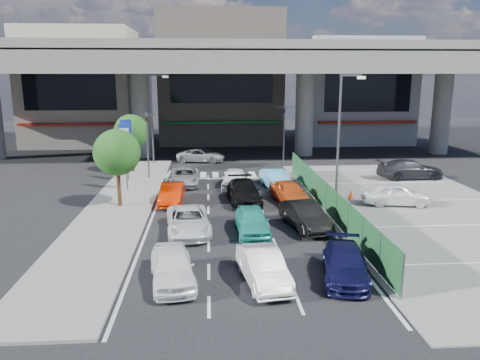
{
  "coord_description": "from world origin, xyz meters",
  "views": [
    {
      "loc": [
        -1.53,
        -24.01,
        7.96
      ],
      "look_at": [
        0.36,
        3.85,
        1.63
      ],
      "focal_mm": 35.0,
      "sensor_mm": 36.0,
      "label": 1
    }
  ],
  "objects": [
    {
      "name": "van_white_back_left",
      "position": [
        -3.01,
        -6.94,
        0.69
      ],
      "size": [
        2.19,
        4.23,
        1.38
      ],
      "primitive_type": "imported",
      "rotation": [
        0.0,
        0.0,
        0.14
      ],
      "color": "white",
      "rests_on": "ground"
    },
    {
      "name": "signboard_near",
      "position": [
        -7.2,
        7.99,
        3.06
      ],
      "size": [
        0.8,
        0.14,
        4.7
      ],
      "color": "#595B60",
      "rests_on": "ground"
    },
    {
      "name": "signboard_far",
      "position": [
        -7.6,
        10.99,
        3.06
      ],
      "size": [
        0.8,
        0.14,
        4.7
      ],
      "color": "#595B60",
      "rests_on": "ground"
    },
    {
      "name": "sedan_black_mid",
      "position": [
        0.67,
        4.57,
        0.69
      ],
      "size": [
        2.15,
        4.84,
        1.38
      ],
      "primitive_type": "imported",
      "rotation": [
        0.0,
        0.0,
        0.05
      ],
      "color": "black",
      "rests_on": "ground"
    },
    {
      "name": "sedan_white_front_mid",
      "position": [
        0.24,
        8.52,
        0.67
      ],
      "size": [
        2.04,
        4.11,
        1.35
      ],
      "primitive_type": "imported",
      "rotation": [
        0.0,
        0.0,
        -0.12
      ],
      "color": "white",
      "rests_on": "ground"
    },
    {
      "name": "kei_truck_front_right",
      "position": [
        3.18,
        8.42,
        0.65
      ],
      "size": [
        2.0,
        4.1,
        1.29
      ],
      "primitive_type": "imported",
      "rotation": [
        0.0,
        0.0,
        0.17
      ],
      "color": "#4EAEDB",
      "rests_on": "ground"
    },
    {
      "name": "parking_lot",
      "position": [
        11.0,
        2.0,
        0.03
      ],
      "size": [
        12.0,
        28.0,
        0.06
      ],
      "primitive_type": "cube",
      "color": "slate",
      "rests_on": "ground"
    },
    {
      "name": "sedan_white_mid_left",
      "position": [
        -2.62,
        -1.04,
        0.64
      ],
      "size": [
        2.54,
        4.78,
        1.28
      ],
      "primitive_type": "imported",
      "rotation": [
        0.0,
        0.0,
        0.09
      ],
      "color": "white",
      "rests_on": "ground"
    },
    {
      "name": "expressway",
      "position": [
        0.0,
        22.0,
        8.76
      ],
      "size": [
        64.0,
        14.0,
        10.75
      ],
      "color": "slate",
      "rests_on": "ground"
    },
    {
      "name": "sidewalk_left",
      "position": [
        -7.0,
        4.0,
        0.06
      ],
      "size": [
        4.0,
        30.0,
        0.12
      ],
      "primitive_type": "cube",
      "color": "slate",
      "rests_on": "ground"
    },
    {
      "name": "crossing_wagon_silver",
      "position": [
        -2.27,
        18.88,
        0.61
      ],
      "size": [
        4.64,
        2.71,
        1.21
      ],
      "primitive_type": "imported",
      "rotation": [
        0.0,
        0.0,
        1.41
      ],
      "color": "#9A9CA1",
      "rests_on": "ground"
    },
    {
      "name": "taxi_orange_left",
      "position": [
        -3.87,
        4.63,
        0.64
      ],
      "size": [
        1.47,
        3.9,
        1.27
      ],
      "primitive_type": "imported",
      "rotation": [
        0.0,
        0.0,
        -0.03
      ],
      "color": "#BC1E00",
      "rests_on": "ground"
    },
    {
      "name": "building_east",
      "position": [
        16.0,
        31.97,
        5.99
      ],
      "size": [
        12.0,
        10.9,
        12.0
      ],
      "color": "gray",
      "rests_on": "ground"
    },
    {
      "name": "traffic_light_right",
      "position": [
        5.5,
        19.0,
        3.94
      ],
      "size": [
        1.6,
        1.24,
        5.2
      ],
      "color": "#595B60",
      "rests_on": "ground"
    },
    {
      "name": "parked_sedan_dgrey",
      "position": [
        14.01,
        10.43,
        0.79
      ],
      "size": [
        5.12,
        2.26,
        1.46
      ],
      "primitive_type": "imported",
      "rotation": [
        0.0,
        0.0,
        1.61
      ],
      "color": "#27272B",
      "rests_on": "parking_lot"
    },
    {
      "name": "tree_near",
      "position": [
        -7.0,
        4.0,
        3.39
      ],
      "size": [
        2.8,
        2.8,
        4.8
      ],
      "color": "#382314",
      "rests_on": "ground"
    },
    {
      "name": "tree_far",
      "position": [
        -7.8,
        14.5,
        3.39
      ],
      "size": [
        2.8,
        2.8,
        4.8
      ],
      "color": "#382314",
      "rests_on": "ground"
    },
    {
      "name": "fence_run",
      "position": [
        5.3,
        1.0,
        0.9
      ],
      "size": [
        0.16,
        22.0,
        1.8
      ],
      "primitive_type": null,
      "color": "#1B5028",
      "rests_on": "ground"
    },
    {
      "name": "hatch_white_back_mid",
      "position": [
        0.52,
        -7.18,
        0.65
      ],
      "size": [
        1.95,
        4.12,
        1.31
      ],
      "primitive_type": "imported",
      "rotation": [
        0.0,
        0.0,
        0.15
      ],
      "color": "white",
      "rests_on": "ground"
    },
    {
      "name": "taxi_orange_right",
      "position": [
        3.54,
        4.33,
        0.69
      ],
      "size": [
        2.39,
        4.29,
        1.38
      ],
      "primitive_type": "imported",
      "rotation": [
        0.0,
        0.0,
        0.2
      ],
      "color": "#C94F17",
      "rests_on": "ground"
    },
    {
      "name": "taxi_teal_mid",
      "position": [
        0.63,
        -1.43,
        0.68
      ],
      "size": [
        1.68,
        4.01,
        1.36
      ],
      "primitive_type": "imported",
      "rotation": [
        0.0,
        0.0,
        0.02
      ],
      "color": "teal",
      "rests_on": "ground"
    },
    {
      "name": "traffic_light_left",
      "position": [
        -6.2,
        12.0,
        3.94
      ],
      "size": [
        1.6,
        1.24,
        5.2
      ],
      "color": "#595B60",
      "rests_on": "ground"
    },
    {
      "name": "hatch_black_mid_right",
      "position": [
        3.49,
        -0.76,
        0.69
      ],
      "size": [
        2.3,
        4.4,
        1.38
      ],
      "primitive_type": "imported",
      "rotation": [
        0.0,
        0.0,
        0.21
      ],
      "color": "black",
      "rests_on": "ground"
    },
    {
      "name": "wagon_silver_front_left",
      "position": [
        -3.31,
        9.74,
        0.62
      ],
      "size": [
        2.16,
        4.49,
        1.24
      ],
      "primitive_type": "imported",
      "rotation": [
        0.0,
        0.0,
        0.02
      ],
      "color": "gray",
      "rests_on": "ground"
    },
    {
      "name": "traffic_cone",
      "position": [
        7.63,
        4.72,
        0.39
      ],
      "size": [
        0.41,
        0.41,
        0.65
      ],
      "primitive_type": "cone",
      "rotation": [
        0.0,
        0.0,
        -0.25
      ],
      "color": "#F43C0D",
      "rests_on": "parking_lot"
    },
    {
      "name": "parked_sedan_white",
      "position": [
        9.95,
        3.18,
        0.75
      ],
      "size": [
        4.26,
        2.23,
        1.38
      ],
      "primitive_type": "imported",
      "rotation": [
        0.0,
        0.0,
        1.42
      ],
      "color": "white",
      "rests_on": "parking_lot"
    },
    {
      "name": "street_lamp_right",
      "position": [
        7.17,
        6.0,
        4.77
      ],
      "size": [
        1.65,
        0.22,
        8.0
      ],
      "color": "#595B60",
      "rests_on": "ground"
    },
    {
      "name": "minivan_navy_back",
      "position": [
        3.82,
        -6.97,
        0.61
      ],
      "size": [
        2.56,
        4.48,
        1.22
      ],
      "primitive_type": "imported",
      "rotation": [
        0.0,
        0.0,
        -0.21
      ],
      "color": "#0D0E33",
      "rests_on": "ground"
    },
    {
      "name": "ground",
      "position": [
        0.0,
        0.0,
        0.0
      ],
      "size": [
        120.0,
        120.0,
        0.0
      ],
      "primitive_type": "plane",
      "color": "black",
      "rests_on": "ground"
    },
    {
      "name": "street_lamp_left",
      "position": [
        -6.33,
        18.0,
        4.77
      ],
      "size": [
        1.65,
        0.22,
        8.0
      ],
      "color": "#595B60",
      "rests_on": "ground"
    },
    {
      "name": "building_west",
      "position": [
        -16.0,
        31.97,
        6.49
      ],
      "size": [
        12.0,
        10.9,
        13.0
      ],
      "color": "gray",
      "rests_on": "ground"
    },
    {
      "name": "building_center",
      "position": [
        0.0,
        32.97,
        7.49
      ],
      "size": [
        14.0,
        10.9,
        15.0
      ],
      "color": "gray",
      "rests_on": "ground"
    }
  ]
}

